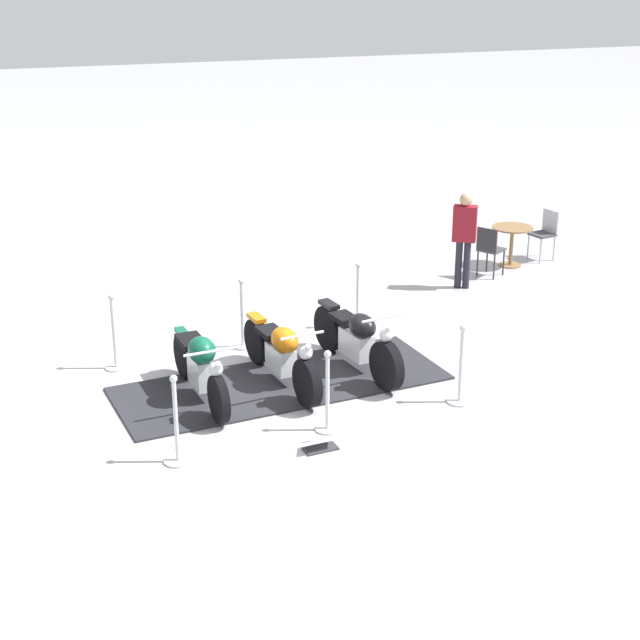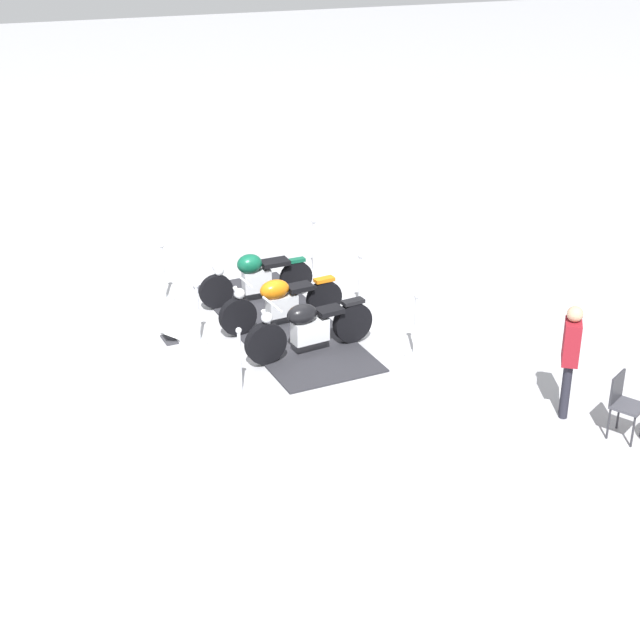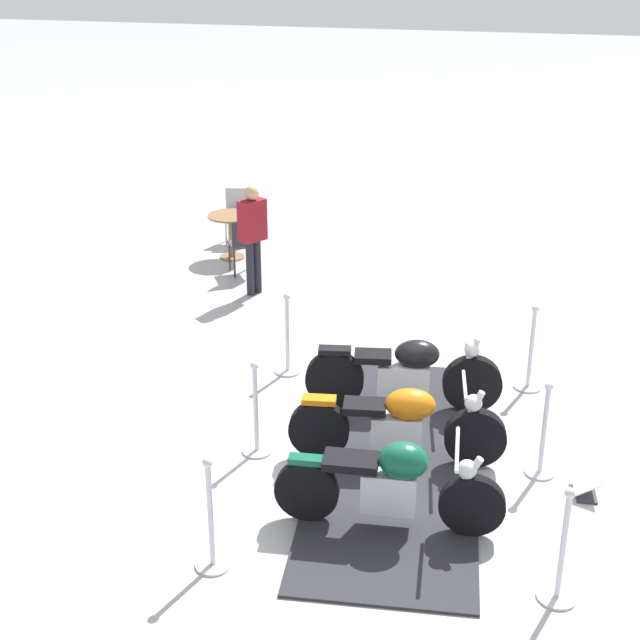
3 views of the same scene
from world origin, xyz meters
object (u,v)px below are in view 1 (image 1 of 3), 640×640
object	(u,v)px
motorcycle_black	(358,339)
stanchion_left_mid	(242,325)
cafe_chair_near_table	(490,248)
stanchion_right_rear	(460,378)
stanchion_left_front	(115,344)
info_placard	(321,444)
motorcycle_forest	(200,365)
bystander_person	(464,232)
stanchion_right_mid	(327,404)
motorcycle_copper	(282,353)
cafe_table	(512,237)
stanchion_left_rear	(358,307)
cafe_chair_across_table	(545,231)
stanchion_right_front	(177,435)

from	to	relation	value
motorcycle_black	stanchion_left_mid	xyz separation A→B (m)	(-1.28, 1.40, -0.13)
cafe_chair_near_table	stanchion_right_rear	bearing A→B (deg)	-154.09
motorcycle_black	cafe_chair_near_table	bearing A→B (deg)	120.72
stanchion_left_front	info_placard	xyz separation A→B (m)	(1.93, -3.21, -0.30)
motorcycle_forest	bystander_person	xyz separation A→B (m)	(5.30, 2.98, 0.50)
stanchion_right_mid	bystander_person	xyz separation A→B (m)	(4.03, 4.31, 0.65)
motorcycle_copper	cafe_table	distance (m)	6.72
cafe_chair_near_table	stanchion_left_mid	bearing A→B (deg)	167.66
motorcycle_forest	bystander_person	size ratio (longest dim) A/B	1.27
cafe_chair_near_table	motorcycle_black	bearing A→B (deg)	-171.66
stanchion_left_mid	cafe_chair_near_table	world-z (taller)	stanchion_left_mid
stanchion_right_rear	stanchion_left_rear	size ratio (longest dim) A/B	1.02
stanchion_left_rear	cafe_chair_across_table	distance (m)	5.15
motorcycle_copper	stanchion_right_front	xyz separation A→B (m)	(-1.76, -1.62, -0.13)
stanchion_right_rear	cafe_chair_across_table	bearing A→B (deg)	49.57
stanchion_right_front	stanchion_left_rear	distance (m)	4.82
stanchion_left_rear	stanchion_left_front	xyz separation A→B (m)	(-3.78, -0.36, 0.03)
info_placard	bystander_person	world-z (taller)	bystander_person
stanchion_right_front	stanchion_left_front	world-z (taller)	stanchion_left_front
stanchion_right_front	motorcycle_forest	bearing A→B (deg)	67.56
stanchion_left_mid	cafe_chair_near_table	xyz separation A→B (m)	(5.05, 1.78, 0.18)
cafe_chair_near_table	stanchion_right_front	bearing A→B (deg)	-175.40
stanchion_left_mid	cafe_chair_across_table	world-z (taller)	stanchion_left_mid
stanchion_right_rear	stanchion_left_rear	xyz separation A→B (m)	(-0.28, 2.94, 0.01)
cafe_chair_across_table	stanchion_left_front	bearing A→B (deg)	5.40
stanchion_left_mid	stanchion_right_front	bearing A→B (deg)	-117.30
motorcycle_forest	stanchion_left_rear	size ratio (longest dim) A/B	2.00
motorcycle_black	cafe_table	xyz separation A→B (m)	(4.47, 3.61, 0.08)
cafe_chair_across_table	bystander_person	xyz separation A→B (m)	(-2.24, -1.00, 0.45)
stanchion_left_rear	stanchion_right_mid	size ratio (longest dim) A/B	1.01
bystander_person	motorcycle_black	bearing A→B (deg)	-15.46
stanchion_right_front	stanchion_right_rear	bearing A→B (deg)	5.45
motorcycle_copper	stanchion_left_rear	xyz separation A→B (m)	(1.75, 1.69, -0.13)
cafe_chair_across_table	stanchion_right_rear	bearing A→B (deg)	38.13
stanchion_left_front	info_placard	distance (m)	3.76
stanchion_left_rear	cafe_chair_near_table	world-z (taller)	stanchion_left_rear
cafe_chair_near_table	cafe_chair_across_table	bearing A→B (deg)	-10.17
motorcycle_forest	cafe_chair_across_table	size ratio (longest dim) A/B	2.27
stanchion_right_rear	info_placard	bearing A→B (deg)	-163.62
motorcycle_copper	motorcycle_black	bearing A→B (deg)	87.80
motorcycle_black	cafe_chair_near_table	xyz separation A→B (m)	(3.77, 3.18, 0.06)
cafe_chair_across_table	motorcycle_forest	bearing A→B (deg)	16.44
stanchion_right_front	info_placard	size ratio (longest dim) A/B	2.58
stanchion_left_rear	stanchion_right_mid	bearing A→B (deg)	-117.30
stanchion_right_front	cafe_table	xyz separation A→B (m)	(7.36, 5.33, 0.22)
bystander_person	motorcycle_copper	bearing A→B (deg)	-23.21
motorcycle_forest	stanchion_left_rear	world-z (taller)	stanchion_left_rear
stanchion_left_front	cafe_chair_across_table	distance (m)	8.82
stanchion_right_mid	stanchion_left_front	bearing A→B (deg)	128.19
stanchion_right_mid	bystander_person	distance (m)	5.94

